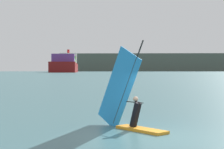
# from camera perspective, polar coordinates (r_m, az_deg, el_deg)

# --- Properties ---
(ground_plane) EXTENTS (4000.00, 4000.00, 0.00)m
(ground_plane) POSITION_cam_1_polar(r_m,az_deg,el_deg) (13.90, 6.13, -9.99)
(ground_plane) COLOR #386066
(windsurfer) EXTENTS (3.04, 3.36, 4.07)m
(windsurfer) POSITION_cam_1_polar(r_m,az_deg,el_deg) (15.45, 2.91, -5.31)
(windsurfer) COLOR orange
(windsurfer) RESTS_ON ground_plane
(cargo_ship) EXTENTS (49.00, 204.02, 37.79)m
(cargo_ship) POSITION_cam_1_polar(r_m,az_deg,el_deg) (520.85, -7.49, 1.43)
(cargo_ship) COLOR maroon
(cargo_ship) RESTS_ON ground_plane
(distant_headland) EXTENTS (651.95, 222.69, 48.92)m
(distant_headland) POSITION_cam_1_polar(r_m,az_deg,el_deg) (1066.98, 11.38, 1.84)
(distant_headland) COLOR #4C564C
(distant_headland) RESTS_ON ground_plane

